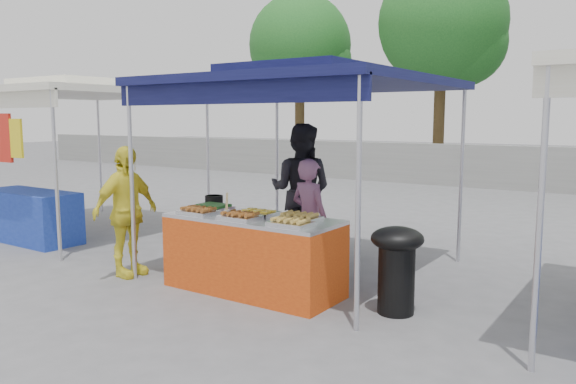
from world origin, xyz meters
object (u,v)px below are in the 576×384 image
Objects in this scene: wok_burner at (397,262)px; customer_person at (126,212)px; vendor_woman at (309,218)px; helper_man at (301,190)px; cooking_pot at (214,201)px; vendor_table at (253,254)px.

customer_person reaches higher than wok_burner.
vendor_woman is 1.12m from helper_man.
helper_man reaches higher than cooking_pot.
wok_burner is at bearing 8.29° from vendor_table.
cooking_pot is at bearing 158.01° from vendor_table.
customer_person reaches higher than cooking_pot.
vendor_woman is 0.91× the size of customer_person.
cooking_pot is at bearing 58.74° from helper_man.
helper_man is at bearing 73.18° from cooking_pot.
cooking_pot is at bearing 159.10° from wok_burner.
vendor_table is 1.07× the size of helper_man.
customer_person reaches higher than vendor_table.
helper_man is 1.16× the size of customer_person.
vendor_woman reaches higher than wok_burner.
vendor_table is at bearing 170.13° from wok_burner.
cooking_pot is at bearing -48.62° from customer_person.
vendor_table is 1.06m from cooking_pot.
vendor_table is 2.27× the size of wok_burner.
vendor_woman is (1.09, 0.50, -0.19)m from cooking_pot.
cooking_pot is 2.52m from wok_burner.
helper_man is (-0.68, 0.86, 0.20)m from vendor_woman.
wok_burner reaches higher than vendor_table.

